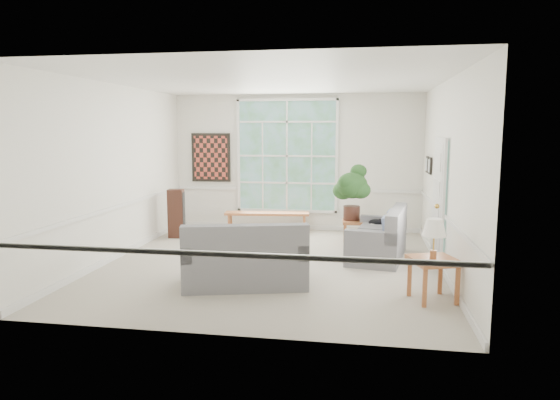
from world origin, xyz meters
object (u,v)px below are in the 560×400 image
Objects in this scene: loveseat_front at (245,253)px; end_table at (355,233)px; coffee_table at (252,246)px; loveseat_right at (377,233)px; side_table at (433,279)px.

end_table is (1.53, 2.78, -0.23)m from loveseat_front.
loveseat_front is 1.63m from coffee_table.
loveseat_right is 3.34× the size of end_table.
loveseat_right is 2.68m from loveseat_front.
end_table is 0.86× the size of side_table.
end_table is (-0.39, 0.92, -0.20)m from loveseat_right.
loveseat_front is at bearing -118.75° from end_table.
loveseat_front reaches higher than coffee_table.
loveseat_front is 2.60m from side_table.
loveseat_right is 2.21m from coffee_table.
end_table is 3.22m from side_table.
coffee_table is 1.75× the size of side_table.
loveseat_front is 3.18m from end_table.
loveseat_right reaches higher than side_table.
end_table is at bearing 109.05° from side_table.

